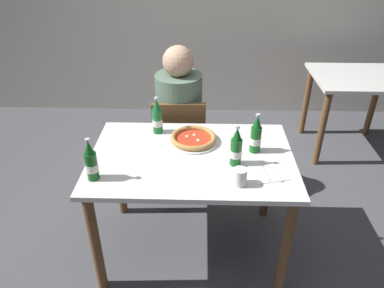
# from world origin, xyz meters

# --- Properties ---
(ground_plane) EXTENTS (8.00, 8.00, 0.00)m
(ground_plane) POSITION_xyz_m (0.00, 0.00, 0.00)
(ground_plane) COLOR #4C4C51
(dining_table_main) EXTENTS (1.20, 0.80, 0.75)m
(dining_table_main) POSITION_xyz_m (0.00, 0.00, 0.64)
(dining_table_main) COLOR silver
(dining_table_main) RESTS_ON ground_plane
(chair_behind_table) EXTENTS (0.42, 0.42, 0.85)m
(chair_behind_table) POSITION_xyz_m (-0.11, 0.61, 0.48)
(chair_behind_table) COLOR brown
(chair_behind_table) RESTS_ON ground_plane
(diner_seated) EXTENTS (0.34, 0.34, 1.21)m
(diner_seated) POSITION_xyz_m (-0.11, 0.66, 0.58)
(diner_seated) COLOR #2D3342
(diner_seated) RESTS_ON ground_plane
(dining_table_background) EXTENTS (0.80, 0.70, 0.75)m
(dining_table_background) POSITION_xyz_m (1.46, 1.34, 0.59)
(dining_table_background) COLOR silver
(dining_table_background) RESTS_ON ground_plane
(pizza_margherita_near) EXTENTS (0.31, 0.31, 0.04)m
(pizza_margherita_near) POSITION_xyz_m (0.01, 0.16, 0.77)
(pizza_margherita_near) COLOR white
(pizza_margherita_near) RESTS_ON dining_table_main
(beer_bottle_left) EXTENTS (0.07, 0.07, 0.25)m
(beer_bottle_left) POSITION_xyz_m (-0.52, -0.24, 0.85)
(beer_bottle_left) COLOR #14591E
(beer_bottle_left) RESTS_ON dining_table_main
(beer_bottle_center) EXTENTS (0.07, 0.07, 0.25)m
(beer_bottle_center) POSITION_xyz_m (0.25, -0.08, 0.85)
(beer_bottle_center) COLOR #14591E
(beer_bottle_center) RESTS_ON dining_table_main
(beer_bottle_right) EXTENTS (0.07, 0.07, 0.25)m
(beer_bottle_right) POSITION_xyz_m (0.38, 0.06, 0.85)
(beer_bottle_right) COLOR #14591E
(beer_bottle_right) RESTS_ON dining_table_main
(beer_bottle_extra) EXTENTS (0.07, 0.07, 0.25)m
(beer_bottle_extra) POSITION_xyz_m (-0.23, 0.28, 0.85)
(beer_bottle_extra) COLOR #196B2D
(beer_bottle_extra) RESTS_ON dining_table_main
(napkin_with_cutlery) EXTENTS (0.22, 0.22, 0.01)m
(napkin_with_cutlery) POSITION_xyz_m (0.43, -0.16, 0.75)
(napkin_with_cutlery) COLOR white
(napkin_with_cutlery) RESTS_ON dining_table_main
(paper_cup) EXTENTS (0.07, 0.07, 0.09)m
(paper_cup) POSITION_xyz_m (0.26, -0.27, 0.80)
(paper_cup) COLOR white
(paper_cup) RESTS_ON dining_table_main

